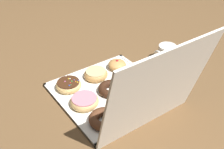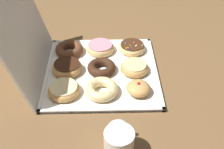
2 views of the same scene
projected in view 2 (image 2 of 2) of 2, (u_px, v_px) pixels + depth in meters
ground_plane at (102, 73)px, 1.17m from camera, size 3.00×3.00×0.00m
donut_box at (102, 72)px, 1.17m from camera, size 0.44×0.44×0.01m
box_lid_open at (23, 32)px, 1.04m from camera, size 0.44×0.11×0.38m
jelly_filled_donut_0 at (138, 88)px, 1.05m from camera, size 0.09×0.09×0.05m
glazed_ring_donut_1 at (134, 68)px, 1.15m from camera, size 0.11×0.11×0.04m
sprinkle_donut_2 at (132, 47)px, 1.26m from camera, size 0.11×0.11×0.04m
cruller_donut_3 at (102, 89)px, 1.05m from camera, size 0.12×0.12×0.04m
chocolate_cake_ring_donut_4 at (101, 67)px, 1.16m from camera, size 0.11×0.11×0.03m
pink_frosted_donut_5 at (100, 48)px, 1.26m from camera, size 0.12×0.12×0.04m
glazed_ring_donut_6 at (64, 90)px, 1.05m from camera, size 0.12×0.12×0.04m
chocolate_frosted_donut_7 at (67, 67)px, 1.15m from camera, size 0.12×0.12×0.04m
chocolate_cake_ring_donut_8 at (69, 49)px, 1.25m from camera, size 0.12×0.12×0.04m
coffee_mug at (119, 142)px, 0.85m from camera, size 0.11×0.09×0.09m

